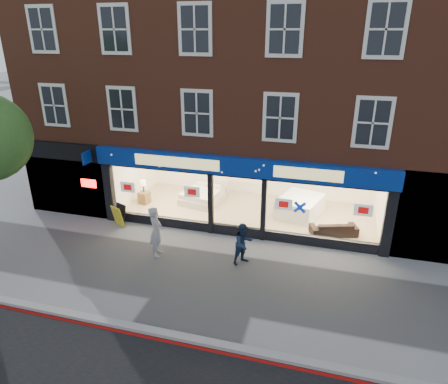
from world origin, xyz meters
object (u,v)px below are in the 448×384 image
at_px(a_board, 119,215).
at_px(pedestrian_blue, 243,244).
at_px(display_bed, 204,194).
at_px(mattress_stack, 300,206).
at_px(sofa, 334,228).
at_px(pedestrian_grey, 156,232).

xyz_separation_m(a_board, pedestrian_blue, (5.61, -1.42, 0.29)).
relative_size(display_bed, mattress_stack, 0.95).
relative_size(display_bed, a_board, 2.46).
xyz_separation_m(display_bed, sofa, (5.97, -1.80, -0.05)).
relative_size(display_bed, sofa, 1.24).
height_order(sofa, pedestrian_blue, pedestrian_blue).
bearing_deg(display_bed, a_board, -118.35).
distance_m(mattress_stack, a_board, 7.70).
relative_size(pedestrian_grey, pedestrian_blue, 1.24).
bearing_deg(a_board, display_bed, 74.50).
xyz_separation_m(display_bed, pedestrian_blue, (2.98, -4.62, 0.34)).
bearing_deg(sofa, pedestrian_grey, 8.16).
relative_size(sofa, a_board, 1.98).
bearing_deg(a_board, pedestrian_blue, 9.72).
xyz_separation_m(sofa, a_board, (-8.60, -1.40, 0.09)).
bearing_deg(a_board, pedestrian_grey, -10.84).
xyz_separation_m(mattress_stack, pedestrian_blue, (-1.52, -4.32, 0.26)).
distance_m(display_bed, pedestrian_grey, 4.96).
distance_m(display_bed, pedestrian_blue, 5.51).
bearing_deg(pedestrian_blue, mattress_stack, 20.33).
xyz_separation_m(mattress_stack, sofa, (1.47, -1.50, -0.13)).
bearing_deg(display_bed, mattress_stack, 7.29).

